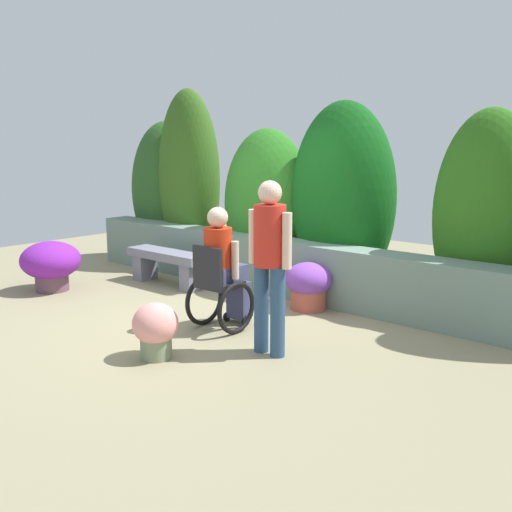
% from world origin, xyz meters
% --- Properties ---
extents(ground_plane, '(12.74, 12.74, 0.00)m').
position_xyz_m(ground_plane, '(0.00, 0.00, 0.00)').
color(ground_plane, gray).
extents(stone_retaining_wall, '(7.33, 0.44, 0.74)m').
position_xyz_m(stone_retaining_wall, '(0.00, 1.43, 0.37)').
color(stone_retaining_wall, slate).
rests_on(stone_retaining_wall, ground).
extents(hedge_backdrop, '(8.04, 1.08, 3.08)m').
position_xyz_m(hedge_backdrop, '(0.15, 2.03, 1.29)').
color(hedge_backdrop, '#285421').
rests_on(hedge_backdrop, ground).
extents(stone_bench, '(1.38, 0.36, 0.49)m').
position_xyz_m(stone_bench, '(-1.57, 0.77, 0.32)').
color(stone_bench, slate).
rests_on(stone_bench, ground).
extents(person_in_wheelchair, '(0.53, 0.66, 1.33)m').
position_xyz_m(person_in_wheelchair, '(0.39, -0.14, 0.62)').
color(person_in_wheelchair, black).
rests_on(person_in_wheelchair, ground).
extents(person_standing_companion, '(0.49, 0.30, 1.65)m').
position_xyz_m(person_standing_companion, '(1.27, -0.41, 0.95)').
color(person_standing_companion, navy).
rests_on(person_standing_companion, ground).
extents(flower_pot_purple_near, '(0.43, 0.43, 0.53)m').
position_xyz_m(flower_pot_purple_near, '(0.54, -1.19, 0.29)').
color(flower_pot_purple_near, gray).
rests_on(flower_pot_purple_near, ground).
extents(flower_pot_terracotta_by_wall, '(0.58, 0.58, 0.58)m').
position_xyz_m(flower_pot_terracotta_by_wall, '(0.66, 1.07, 0.31)').
color(flower_pot_terracotta_by_wall, '#BA5442').
rests_on(flower_pot_terracotta_by_wall, ground).
extents(flower_pot_red_accent, '(0.80, 0.80, 0.68)m').
position_xyz_m(flower_pot_red_accent, '(-2.52, -0.48, 0.38)').
color(flower_pot_red_accent, '#634352').
rests_on(flower_pot_red_accent, ground).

